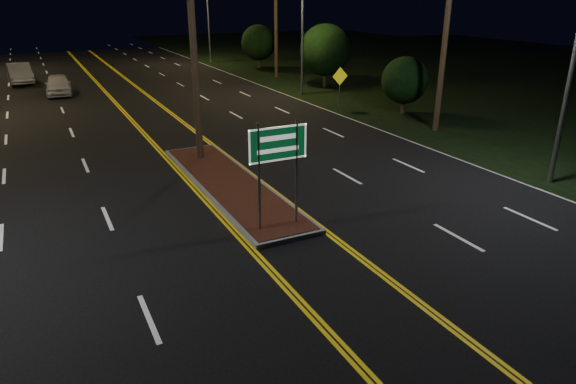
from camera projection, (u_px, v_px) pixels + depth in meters
ground at (326, 272)px, 13.15m from camera, size 120.00×120.00×0.00m
grass_right at (471, 72)px, 46.48m from camera, size 40.00×110.00×0.01m
median_island at (230, 184)px, 18.95m from camera, size 2.25×10.25×0.17m
highway_sign at (278, 154)px, 14.61m from camera, size 1.80×0.08×3.20m
streetlight_right_near at (573, 26)px, 17.18m from camera, size 1.91×0.44×9.00m
streetlight_right_mid at (297, 9)px, 33.86m from camera, size 1.91×0.44×9.00m
streetlight_right_far at (204, 4)px, 50.53m from camera, size 1.91×0.44×9.00m
shrub_near at (405, 80)px, 29.74m from camera, size 2.70×2.70×3.30m
shrub_mid at (325, 50)px, 38.00m from camera, size 3.78×3.78×4.62m
shrub_far at (258, 42)px, 48.06m from camera, size 3.24×3.24×3.96m
car_near at (58, 83)px, 35.79m from camera, size 2.37×4.99×1.63m
car_far at (19, 72)px, 40.28m from camera, size 2.70×5.53×1.79m
warning_sign at (340, 82)px, 31.02m from camera, size 1.06×0.08×2.52m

